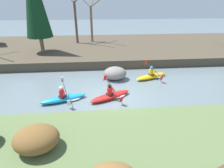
{
  "coord_description": "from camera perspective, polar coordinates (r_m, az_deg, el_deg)",
  "views": [
    {
      "loc": [
        -0.81,
        -9.24,
        5.57
      ],
      "look_at": [
        0.08,
        0.93,
        0.55
      ],
      "focal_mm": 28.0,
      "sensor_mm": 36.0,
      "label": 1
    }
  ],
  "objects": [
    {
      "name": "bare_tree_mid_downstream",
      "position": [
        21.9,
        -6.72,
        20.09
      ],
      "size": [
        3.0,
        2.96,
        5.38
      ],
      "color": "#7A664C",
      "rests_on": "riverbank_far"
    },
    {
      "name": "riverbank_far",
      "position": [
        20.77,
        -2.66,
        11.7
      ],
      "size": [
        44.0,
        11.97,
        0.77
      ],
      "color": "#4C4233",
      "rests_on": "ground"
    },
    {
      "name": "kayaker_trailing",
      "position": [
        10.89,
        -15.0,
        -4.35
      ],
      "size": [
        2.75,
        2.02,
        1.2
      ],
      "rotation": [
        0.0,
        0.0,
        0.31
      ],
      "color": "#1993D6",
      "rests_on": "ground"
    },
    {
      "name": "bare_tree_mid_upstream",
      "position": [
        21.53,
        -11.75,
        20.48
      ],
      "size": [
        3.34,
        3.3,
        6.04
      ],
      "color": "brown",
      "rests_on": "riverbank_far"
    },
    {
      "name": "riverbank_near",
      "position": [
        6.67,
        4.18,
        -24.34
      ],
      "size": [
        44.0,
        5.34,
        0.85
      ],
      "color": "#5B7042",
      "rests_on": "ground"
    },
    {
      "name": "kayaker_middle",
      "position": [
        10.78,
        -0.02,
        -3.69
      ],
      "size": [
        2.69,
        1.94,
        1.2
      ],
      "rotation": [
        0.0,
        0.0,
        0.45
      ],
      "color": "red",
      "rests_on": "ground"
    },
    {
      "name": "boulder_midstream",
      "position": [
        13.19,
        1.0,
        3.53
      ],
      "size": [
        1.73,
        1.35,
        0.98
      ],
      "color": "gray",
      "rests_on": "ground"
    },
    {
      "name": "kayaker_lead",
      "position": [
        13.85,
        13.07,
        2.66
      ],
      "size": [
        2.73,
        1.99,
        1.2
      ],
      "rotation": [
        0.0,
        0.0,
        0.38
      ],
      "color": "yellow",
      "rests_on": "ground"
    },
    {
      "name": "ground_plane",
      "position": [
        10.81,
        0.01,
        -4.8
      ],
      "size": [
        90.0,
        90.0,
        0.0
      ],
      "primitive_type": "plane",
      "color": "slate"
    },
    {
      "name": "shrub_clump_second",
      "position": [
        6.74,
        -23.44,
        -16.1
      ],
      "size": [
        1.55,
        1.29,
        0.84
      ],
      "color": "brown",
      "rests_on": "riverbank_near"
    }
  ]
}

